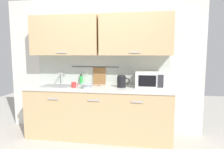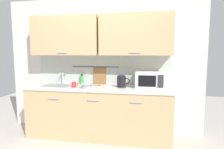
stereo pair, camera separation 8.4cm
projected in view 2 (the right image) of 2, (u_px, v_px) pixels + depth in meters
name	position (u px, v px, depth m)	size (l,w,h in m)	color
ground	(94.00, 144.00, 3.10)	(8.00, 8.00, 0.00)	#B7B2A8
counter_unit	(98.00, 111.00, 3.35)	(2.53, 0.64, 0.90)	tan
back_wall_assembly	(101.00, 51.00, 3.45)	(3.70, 0.41, 2.50)	silver
sink_faucet	(62.00, 76.00, 3.63)	(0.09, 0.17, 0.22)	#B2B5BA
microwave	(149.00, 80.00, 3.23)	(0.46, 0.35, 0.27)	white
electric_kettle	(122.00, 82.00, 3.24)	(0.23, 0.16, 0.21)	black
dish_soap_bottle	(82.00, 80.00, 3.58)	(0.06, 0.06, 0.20)	green
mug_near_sink	(74.00, 85.00, 3.24)	(0.12, 0.08, 0.09)	red
mixing_bowl	(87.00, 85.00, 3.18)	(0.21, 0.21, 0.08)	#A5ADB7
wooden_spoon	(96.00, 85.00, 3.46)	(0.28, 0.08, 0.01)	#9E7042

